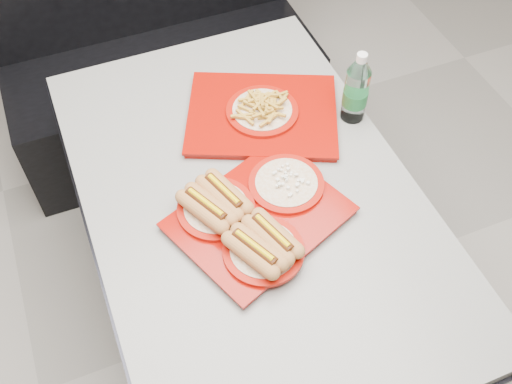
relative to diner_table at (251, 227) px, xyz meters
name	(u,v)px	position (x,y,z in m)	size (l,w,h in m)	color
ground	(252,314)	(0.00, 0.00, -0.58)	(6.00, 6.00, 0.00)	#A19B90
diner_table	(251,227)	(0.00, 0.00, 0.00)	(0.92, 1.42, 0.75)	black
booth_bench	(158,56)	(0.00, 1.09, -0.18)	(1.30, 0.57, 1.35)	black
tray_near	(253,216)	(-0.03, -0.10, 0.20)	(0.53, 0.48, 0.10)	#910B03
tray_far	(262,112)	(0.14, 0.26, 0.19)	(0.56, 0.51, 0.09)	#910B03
water_bottle	(356,91)	(0.40, 0.17, 0.27)	(0.08, 0.08, 0.24)	silver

